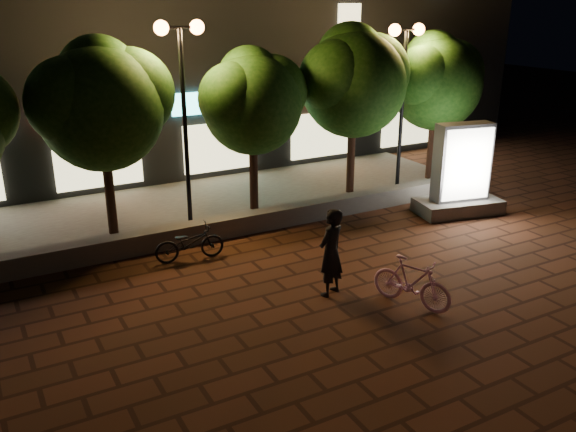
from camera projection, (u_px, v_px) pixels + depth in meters
ground at (345, 289)px, 12.60m from camera, size 80.00×80.00×0.00m
retaining_wall at (260, 220)px, 15.81m from camera, size 16.00×0.45×0.50m
sidewalk at (223, 202)px, 17.94m from camera, size 16.00×5.00×0.08m
building_block at (147, 21)px, 21.62m from camera, size 28.00×8.12×11.30m
tree_left at (102, 100)px, 14.37m from camera, size 3.60×3.00×4.89m
tree_mid at (253, 98)px, 16.26m from camera, size 3.24×2.70×4.50m
tree_right at (354, 77)px, 17.65m from camera, size 3.72×3.10×5.07m
tree_far_right at (437, 78)px, 19.17m from camera, size 3.48×2.90×4.76m
street_lamp_left at (182, 72)px, 14.84m from camera, size 1.26×0.36×5.18m
street_lamp_right at (405, 64)px, 18.07m from camera, size 1.26×0.36×4.98m
ad_kiosk at (461, 178)px, 16.79m from camera, size 2.56×1.63×2.56m
scooter_pink at (412, 282)px, 11.76m from camera, size 1.08×1.72×1.00m
rider at (331, 252)px, 12.08m from camera, size 0.80×0.68×1.85m
scooter_parked at (189, 243)px, 13.87m from camera, size 1.66×0.74×0.85m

